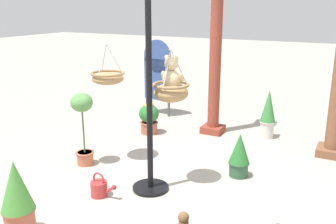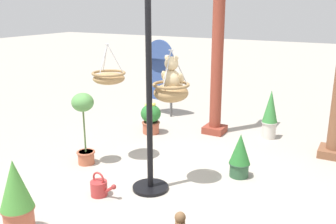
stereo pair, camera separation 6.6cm
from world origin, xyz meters
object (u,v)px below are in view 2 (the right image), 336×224
at_px(greenhouse_pillar_far_back, 218,49).
at_px(potted_plant_trailing_ivy, 151,118).
at_px(potted_plant_tall_leafy, 270,114).
at_px(potted_plant_flowering_red, 84,122).
at_px(display_pole_central, 150,133).
at_px(hanging_basket_with_teddy, 171,91).
at_px(potted_plant_fern_front, 16,197).
at_px(potted_plant_small_succulent, 240,155).
at_px(hanging_basket_left_high, 109,77).
at_px(display_sign_board, 160,71).
at_px(watering_can, 100,188).
at_px(teddy_bear, 172,75).

height_order(greenhouse_pillar_far_back, potted_plant_trailing_ivy, greenhouse_pillar_far_back).
bearing_deg(potted_plant_tall_leafy, potted_plant_flowering_red, -131.08).
height_order(display_pole_central, hanging_basket_with_teddy, display_pole_central).
bearing_deg(potted_plant_fern_front, greenhouse_pillar_far_back, 81.55).
bearing_deg(potted_plant_small_succulent, hanging_basket_with_teddy, -138.36).
relative_size(hanging_basket_left_high, potted_plant_flowering_red, 0.54).
bearing_deg(potted_plant_flowering_red, display_sign_board, 96.90).
xyz_separation_m(hanging_basket_left_high, potted_plant_trailing_ivy, (-0.11, 1.29, -0.95)).
relative_size(potted_plant_small_succulent, potted_plant_trailing_ivy, 1.07).
xyz_separation_m(potted_plant_small_succulent, watering_can, (-1.29, -1.29, -0.19)).
bearing_deg(hanging_basket_left_high, potted_plant_small_succulent, 10.90).
relative_size(potted_plant_fern_front, display_sign_board, 0.52).
bearing_deg(display_pole_central, watering_can, -136.36).
distance_m(teddy_bear, potted_plant_fern_front, 2.11).
height_order(potted_plant_tall_leafy, potted_plant_trailing_ivy, potted_plant_tall_leafy).
xyz_separation_m(display_pole_central, teddy_bear, (0.15, 0.27, 0.66)).
height_order(potted_plant_trailing_ivy, display_sign_board, display_sign_board).
bearing_deg(hanging_basket_left_high, teddy_bear, -12.44).
xyz_separation_m(display_pole_central, potted_plant_trailing_ivy, (-1.08, 1.80, -0.45)).
xyz_separation_m(display_pole_central, greenhouse_pillar_far_back, (-0.10, 2.36, 0.75)).
bearing_deg(potted_plant_fern_front, teddy_bear, 64.41).
distance_m(hanging_basket_left_high, potted_plant_flowering_red, 0.71).
xyz_separation_m(potted_plant_fern_front, display_sign_board, (-0.87, 4.34, 0.50)).
relative_size(potted_plant_fern_front, potted_plant_tall_leafy, 0.94).
relative_size(display_pole_central, watering_can, 6.75).
xyz_separation_m(potted_plant_tall_leafy, display_sign_board, (-2.34, 0.39, 0.47)).
bearing_deg(display_pole_central, potted_plant_small_succulent, 45.79).
relative_size(display_pole_central, potted_plant_flowering_red, 2.29).
height_order(hanging_basket_left_high, display_sign_board, hanging_basket_left_high).
bearing_deg(potted_plant_tall_leafy, potted_plant_fern_front, -110.39).
height_order(teddy_bear, potted_plant_flowering_red, teddy_bear).
xyz_separation_m(potted_plant_fern_front, potted_plant_trailing_ivy, (-0.42, 3.21, -0.12)).
relative_size(display_sign_board, watering_can, 4.35).
bearing_deg(display_sign_board, watering_can, -72.08).
relative_size(display_pole_central, hanging_basket_left_high, 4.26).
xyz_separation_m(display_pole_central, hanging_basket_with_teddy, (0.15, 0.25, 0.47)).
height_order(display_sign_board, watering_can, display_sign_board).
distance_m(potted_plant_flowering_red, potted_plant_tall_leafy, 3.07).
relative_size(hanging_basket_left_high, potted_plant_fern_front, 0.71).
bearing_deg(display_pole_central, hanging_basket_left_high, 151.78).
height_order(hanging_basket_left_high, potted_plant_small_succulent, hanging_basket_left_high).
bearing_deg(greenhouse_pillar_far_back, potted_plant_flowering_red, -117.45).
height_order(potted_plant_fern_front, potted_plant_small_succulent, potted_plant_fern_front).
height_order(potted_plant_fern_front, display_sign_board, display_sign_board).
bearing_deg(potted_plant_flowering_red, teddy_bear, 1.94).
xyz_separation_m(hanging_basket_with_teddy, potted_plant_flowering_red, (-1.35, -0.02, -0.58)).
bearing_deg(display_pole_central, hanging_basket_with_teddy, 59.04).
relative_size(hanging_basket_with_teddy, potted_plant_fern_front, 0.79).
bearing_deg(potted_plant_small_succulent, display_pole_central, -134.21).
xyz_separation_m(display_pole_central, hanging_basket_left_high, (-0.96, 0.52, 0.50)).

